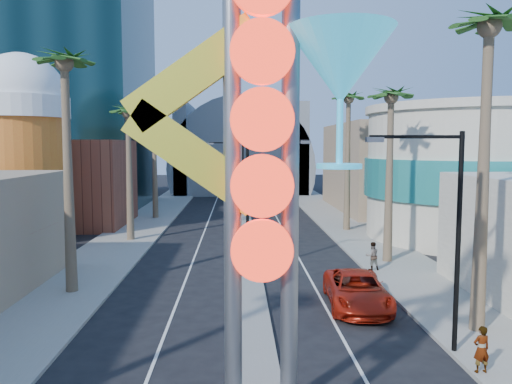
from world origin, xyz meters
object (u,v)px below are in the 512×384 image
at_px(neon_sign, 295,154).
at_px(pedestrian_b, 372,256).
at_px(red_pickup, 357,290).
at_px(pedestrian_a, 481,349).

relative_size(neon_sign, pedestrian_b, 7.51).
height_order(red_pickup, pedestrian_a, pedestrian_a).
relative_size(red_pickup, pedestrian_b, 3.45).
height_order(neon_sign, pedestrian_a, neon_sign).
xyz_separation_m(red_pickup, pedestrian_a, (2.35, -7.13, 0.12)).
xyz_separation_m(neon_sign, pedestrian_a, (6.48, 3.29, -6.38)).
bearing_deg(pedestrian_a, neon_sign, 19.71).
xyz_separation_m(neon_sign, pedestrian_b, (6.57, 16.74, -6.32)).
bearing_deg(red_pickup, pedestrian_a, -67.86).
bearing_deg(pedestrian_a, red_pickup, -78.97).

